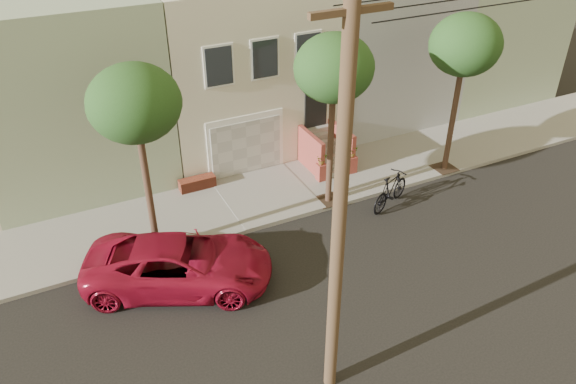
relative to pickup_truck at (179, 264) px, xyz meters
name	(u,v)px	position (x,y,z in m)	size (l,w,h in m)	color
ground	(361,272)	(5.26, -2.01, -0.78)	(90.00, 90.00, 0.00)	black
sidewalk	(287,190)	(5.26, 3.34, -0.70)	(40.00, 3.70, 0.15)	gray
house_row	(228,56)	(5.26, 9.18, 2.87)	(33.10, 11.70, 7.00)	beige
tree_left	(135,105)	(-0.24, 1.89, 4.48)	(2.70, 2.57, 6.30)	#2D2116
tree_mid	(334,69)	(6.26, 1.89, 4.48)	(2.70, 2.57, 6.30)	#2D2116
tree_right	(465,46)	(11.76, 1.89, 4.48)	(2.70, 2.57, 6.30)	#2D2116
pickup_truck	(179,264)	(0.00, 0.00, 0.00)	(2.58, 5.60, 1.56)	maroon
motorcycle	(391,190)	(8.24, 0.76, -0.10)	(0.64, 2.25, 1.35)	black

